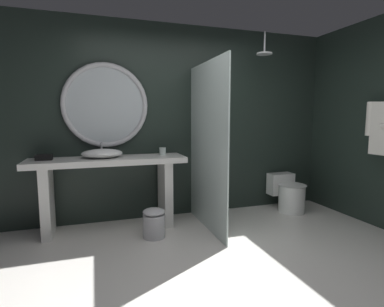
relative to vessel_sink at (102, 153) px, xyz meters
name	(u,v)px	position (x,y,z in m)	size (l,w,h in m)	color
ground_plane	(231,282)	(0.96, -1.60, -0.94)	(5.76, 5.76, 0.00)	silver
back_wall_panel	(173,122)	(0.96, 0.30, 0.36)	(4.80, 0.10, 2.60)	#1E2823
side_wall_right	(376,123)	(3.31, -0.84, 0.36)	(0.10, 2.47, 2.60)	#1E2823
vanity_counter	(109,180)	(0.07, -0.03, -0.32)	(1.84, 0.52, 0.88)	silver
vessel_sink	(102,153)	(0.00, 0.00, 0.00)	(0.48, 0.39, 0.17)	white
tumbler_cup	(163,151)	(0.75, 0.02, 0.00)	(0.08, 0.08, 0.10)	silver
tissue_box	(44,157)	(-0.64, 0.01, -0.02)	(0.18, 0.13, 0.06)	black
round_wall_mirror	(106,105)	(0.07, 0.21, 0.58)	(1.06, 0.06, 1.06)	#B7B7BC
shower_glass_panel	(207,147)	(1.22, -0.36, 0.07)	(0.02, 1.22, 2.02)	silver
rain_shower_head	(264,52)	(2.13, -0.10, 1.30)	(0.21, 0.21, 0.30)	#B7B7BC
toilet	(288,194)	(2.60, -0.09, -0.69)	(0.39, 0.59, 0.52)	white
waste_bin	(154,223)	(0.53, -0.46, -0.77)	(0.25, 0.25, 0.34)	#B7B7BC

